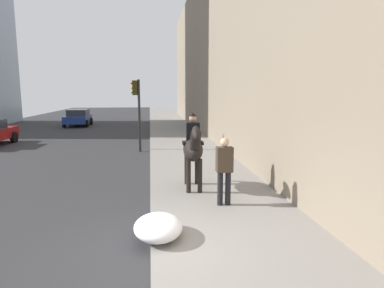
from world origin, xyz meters
The scene contains 6 objects.
sidewalk_slab centered at (0.00, -1.79, 0.06)m, with size 120.00×3.58×0.12m, color gray.
mounted_horse_near centered at (3.70, -1.25, 1.33)m, with size 2.15×0.63×2.22m.
pedestrian_greeting centered at (2.20, -1.84, 1.10)m, with size 0.26×0.40×1.70m.
car_near_lane centered at (24.27, 6.18, 0.76)m, with size 3.91×2.09×1.44m.
traffic_light_near_curb centered at (10.84, 0.58, 2.38)m, with size 0.20×0.44×3.53m.
snow_pile_near centered at (0.49, -0.15, 0.33)m, with size 1.22×0.94×0.42m, color white.
Camera 1 is at (-5.70, -0.04, 2.92)m, focal length 31.26 mm.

